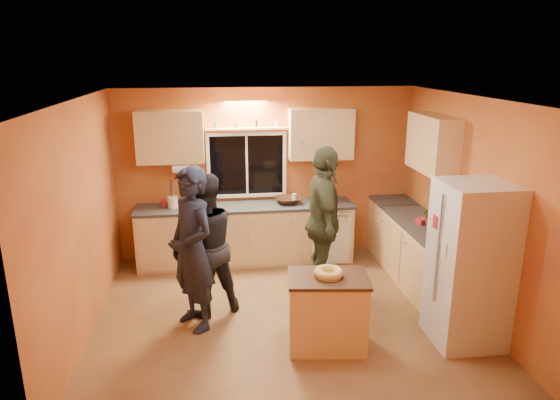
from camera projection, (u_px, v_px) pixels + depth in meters
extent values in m
plane|color=brown|center=(284.00, 314.00, 6.10)|extent=(4.50, 4.50, 0.00)
cube|color=#C17D31|center=(266.00, 174.00, 7.64)|extent=(4.50, 0.04, 2.60)
cube|color=#C17D31|center=(321.00, 292.00, 3.83)|extent=(4.50, 0.04, 2.60)
cube|color=#C17D31|center=(81.00, 222.00, 5.45)|extent=(0.04, 4.00, 2.60)
cube|color=#C17D31|center=(469.00, 206.00, 6.02)|extent=(0.04, 4.00, 2.60)
cube|color=white|center=(285.00, 99.00, 5.37)|extent=(4.50, 4.00, 0.02)
cube|color=black|center=(247.00, 165.00, 7.54)|extent=(1.10, 0.02, 0.90)
cube|color=white|center=(247.00, 165.00, 7.53)|extent=(1.20, 0.04, 1.00)
cube|color=tan|center=(170.00, 137.00, 7.13)|extent=(0.95, 0.33, 0.75)
cube|color=tan|center=(321.00, 134.00, 7.41)|extent=(0.95, 0.33, 0.75)
cube|color=tan|center=(432.00, 144.00, 6.58)|extent=(0.33, 1.00, 0.75)
cylinder|color=silver|center=(182.00, 169.00, 7.16)|extent=(0.27, 0.12, 0.12)
cube|color=tan|center=(246.00, 235.00, 7.55)|extent=(3.20, 0.60, 0.86)
cube|color=#282B2D|center=(245.00, 207.00, 7.42)|extent=(3.24, 0.62, 0.04)
cube|color=tan|center=(392.00, 228.00, 7.84)|extent=(0.60, 0.60, 0.86)
cube|color=#282B2D|center=(394.00, 201.00, 7.72)|extent=(0.62, 0.62, 0.04)
cube|color=tan|center=(423.00, 258.00, 6.70)|extent=(0.60, 1.80, 0.86)
cube|color=#282B2D|center=(426.00, 226.00, 6.57)|extent=(0.62, 1.84, 0.04)
cube|color=silver|center=(470.00, 265.00, 5.32)|extent=(0.72, 0.70, 1.80)
cube|color=tan|center=(327.00, 313.00, 5.35)|extent=(0.87, 0.64, 0.79)
cube|color=black|center=(328.00, 278.00, 5.23)|extent=(0.91, 0.68, 0.04)
torus|color=#D7B258|center=(328.00, 273.00, 5.21)|extent=(0.31, 0.31, 0.09)
imported|color=black|center=(192.00, 250.00, 5.60)|extent=(0.76, 0.83, 1.90)
imported|color=black|center=(204.00, 245.00, 5.93)|extent=(1.04, 0.94, 1.75)
imported|color=#333622|center=(324.00, 222.00, 6.39)|extent=(0.54, 1.18, 1.98)
imported|color=black|center=(288.00, 200.00, 7.52)|extent=(0.41, 0.41, 0.09)
cylinder|color=#EAE4C4|center=(173.00, 202.00, 7.27)|extent=(0.14, 0.14, 0.17)
imported|color=gray|center=(432.00, 216.00, 6.48)|extent=(0.28, 0.25, 0.28)
cube|color=#B41B2E|center=(422.00, 221.00, 6.61)|extent=(0.19, 0.17, 0.07)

